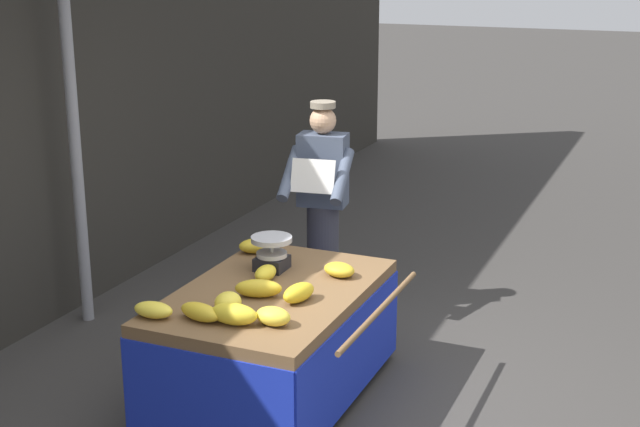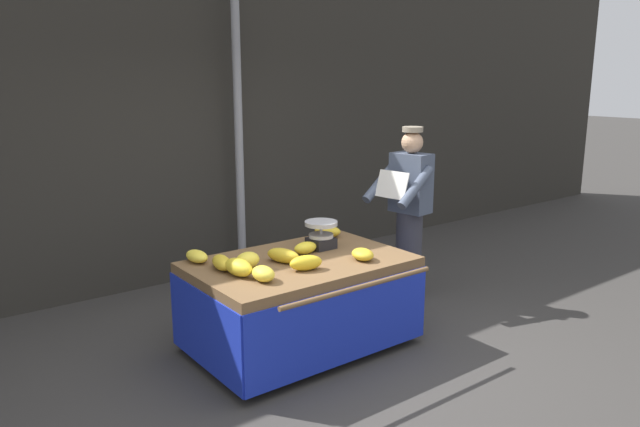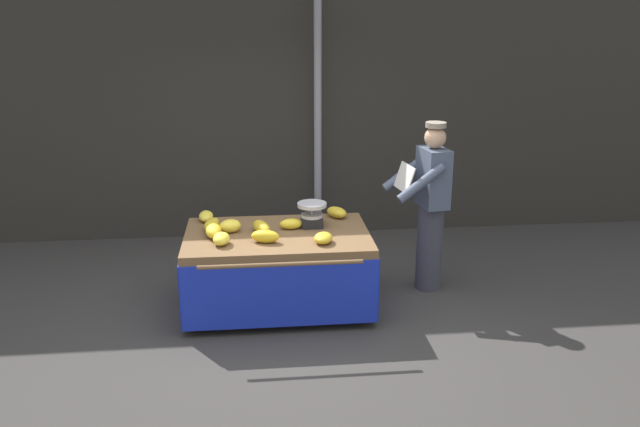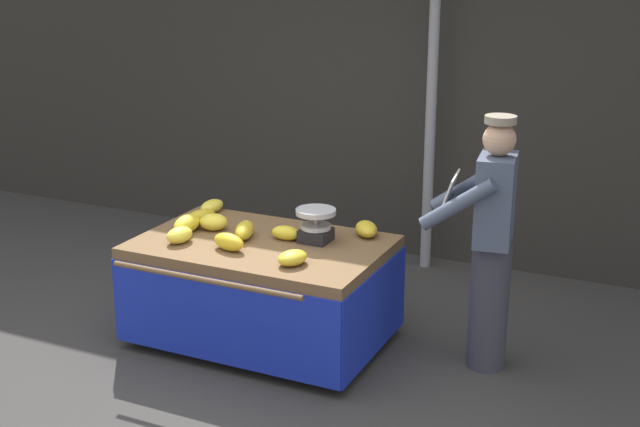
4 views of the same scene
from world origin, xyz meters
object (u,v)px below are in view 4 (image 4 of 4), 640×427
object	(u,v)px
banana_bunch_7	(187,224)
banana_bunch_3	(179,235)
banana_bunch_6	(292,258)
banana_bunch_9	(366,229)
banana_bunch_0	(212,206)
street_pole	(432,75)
banana_bunch_2	(245,230)
vendor_person	(490,243)
banana_bunch_5	(286,233)
banana_bunch_4	(214,222)
banana_cart	(262,269)
weighing_scale	(316,225)
banana_bunch_1	(229,242)
banana_bunch_8	(200,217)

from	to	relation	value
banana_bunch_7	banana_bunch_3	bearing A→B (deg)	-69.84
banana_bunch_6	banana_bunch_9	xyz separation A→B (m)	(0.21, 0.73, 0.01)
banana_bunch_0	street_pole	bearing A→B (deg)	49.83
banana_bunch_3	banana_bunch_2	bearing A→B (deg)	37.79
banana_bunch_9	vendor_person	distance (m)	0.93
banana_bunch_5	banana_bunch_6	xyz separation A→B (m)	(0.26, -0.42, -0.00)
banana_bunch_0	banana_bunch_2	size ratio (longest dim) A/B	0.84
banana_bunch_3	banana_bunch_4	size ratio (longest dim) A/B	1.06
banana_bunch_3	banana_bunch_4	world-z (taller)	banana_bunch_4
banana_bunch_0	banana_bunch_6	xyz separation A→B (m)	(1.08, -0.75, -0.00)
banana_cart	banana_bunch_0	size ratio (longest dim) A/B	7.01
banana_bunch_2	banana_bunch_7	size ratio (longest dim) A/B	1.03
banana_bunch_6	vendor_person	world-z (taller)	vendor_person
weighing_scale	banana_bunch_6	world-z (taller)	weighing_scale
banana_bunch_5	banana_bunch_6	size ratio (longest dim) A/B	0.96
banana_cart	banana_bunch_1	xyz separation A→B (m)	(-0.12, -0.24, 0.26)
banana_bunch_5	banana_bunch_2	bearing A→B (deg)	-162.07
banana_bunch_7	banana_bunch_8	bearing A→B (deg)	97.29
banana_bunch_4	vendor_person	xyz separation A→B (m)	(1.97, 0.22, 0.06)
banana_bunch_0	banana_bunch_4	xyz separation A→B (m)	(0.25, -0.37, 0.01)
banana_bunch_2	banana_bunch_4	xyz separation A→B (m)	(-0.29, 0.06, 0.00)
banana_bunch_0	banana_bunch_4	bearing A→B (deg)	-56.20
banana_bunch_3	banana_bunch_7	size ratio (longest dim) A/B	0.75
banana_bunch_4	vendor_person	distance (m)	1.98
banana_bunch_1	banana_bunch_6	world-z (taller)	banana_bunch_1
street_pole	banana_bunch_8	distance (m)	2.31
street_pole	banana_bunch_5	world-z (taller)	street_pole
banana_bunch_6	banana_bunch_4	bearing A→B (deg)	155.34
banana_bunch_2	banana_bunch_1	bearing A→B (deg)	-83.51
banana_bunch_2	banana_bunch_4	size ratio (longest dim) A/B	1.45
banana_bunch_4	banana_bunch_5	size ratio (longest dim) A/B	0.96
banana_bunch_7	banana_bunch_5	bearing A→B (deg)	12.08
street_pole	banana_bunch_6	xyz separation A→B (m)	(-0.18, -2.24, -0.90)
banana_bunch_5	banana_bunch_7	bearing A→B (deg)	-167.92
banana_cart	banana_bunch_4	distance (m)	0.51
banana_cart	vendor_person	xyz separation A→B (m)	(1.53, 0.30, 0.32)
weighing_scale	banana_bunch_3	world-z (taller)	weighing_scale
banana_bunch_1	vendor_person	xyz separation A→B (m)	(1.65, 0.54, 0.07)
banana_bunch_3	banana_bunch_1	bearing A→B (deg)	2.18
banana_bunch_4	banana_bunch_9	world-z (taller)	banana_bunch_4
banana_bunch_1	vendor_person	world-z (taller)	vendor_person
banana_bunch_5	banana_bunch_9	bearing A→B (deg)	33.36
banana_cart	banana_bunch_5	bearing A→B (deg)	39.87
weighing_scale	banana_bunch_1	distance (m)	0.62
banana_bunch_4	banana_bunch_6	world-z (taller)	banana_bunch_4
banana_bunch_3	banana_bunch_5	bearing A→B (deg)	29.95
street_pole	banana_bunch_8	xyz separation A→B (m)	(-1.19, -1.77, -0.89)
banana_bunch_5	banana_bunch_1	bearing A→B (deg)	-125.46
banana_cart	banana_bunch_6	xyz separation A→B (m)	(0.40, -0.30, 0.25)
weighing_scale	banana_bunch_2	xyz separation A→B (m)	(-0.49, -0.15, -0.06)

